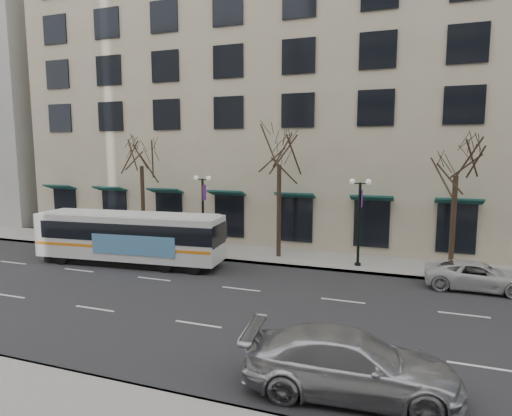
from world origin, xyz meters
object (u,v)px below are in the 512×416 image
at_px(tree_far_left, 141,152).
at_px(tree_far_mid, 279,149).
at_px(silver_car, 350,363).
at_px(white_pickup, 478,276).
at_px(tree_far_right, 457,158).
at_px(lamp_post_right, 359,218).
at_px(city_bus, 131,236).
at_px(lamp_post_left, 203,210).

bearing_deg(tree_far_left, tree_far_mid, 0.00).
xyz_separation_m(silver_car, white_pickup, (4.76, 11.35, -0.19)).
distance_m(tree_far_mid, tree_far_right, 10.01).
relative_size(tree_far_left, white_pickup, 1.69).
height_order(tree_far_mid, white_pickup, tree_far_mid).
distance_m(tree_far_left, tree_far_mid, 10.00).
bearing_deg(lamp_post_right, city_bus, -164.00).
distance_m(lamp_post_left, city_bus, 4.94).
height_order(tree_far_left, city_bus, tree_far_left).
bearing_deg(silver_car, tree_far_mid, 17.94).
distance_m(tree_far_right, lamp_post_left, 15.40).
distance_m(lamp_post_right, white_pickup, 6.71).
height_order(tree_far_mid, tree_far_right, tree_far_mid).
height_order(city_bus, silver_car, city_bus).
height_order(tree_far_left, lamp_post_left, tree_far_left).
relative_size(tree_far_mid, silver_car, 1.42).
bearing_deg(city_bus, tree_far_mid, 23.48).
xyz_separation_m(tree_far_left, lamp_post_left, (5.01, -0.60, -3.75)).
distance_m(tree_far_left, city_bus, 6.91).
xyz_separation_m(tree_far_mid, city_bus, (-7.98, -4.32, -5.21)).
height_order(lamp_post_right, silver_car, lamp_post_right).
relative_size(tree_far_mid, tree_far_right, 1.06).
bearing_deg(tree_far_mid, white_pickup, -13.30).
bearing_deg(tree_far_right, tree_far_mid, 180.00).
distance_m(tree_far_mid, lamp_post_right, 6.41).
bearing_deg(tree_far_right, lamp_post_left, -177.71).
height_order(tree_far_right, city_bus, tree_far_right).
relative_size(tree_far_mid, lamp_post_left, 1.64).
xyz_separation_m(lamp_post_left, silver_car, (11.23, -13.35, -2.07)).
bearing_deg(white_pickup, city_bus, 96.12).
relative_size(tree_far_mid, city_bus, 0.74).
bearing_deg(tree_far_mid, tree_far_right, -0.00).
distance_m(tree_far_mid, silver_car, 16.43).
bearing_deg(tree_far_left, city_bus, -64.97).
xyz_separation_m(tree_far_left, city_bus, (2.02, -4.32, -5.00)).
bearing_deg(silver_car, lamp_post_left, 33.91).
bearing_deg(white_pickup, tree_far_right, 21.97).
xyz_separation_m(city_bus, silver_car, (14.22, -9.63, -0.82)).
relative_size(tree_far_left, city_bus, 0.72).
bearing_deg(tree_far_left, lamp_post_left, -6.83).
bearing_deg(silver_car, tree_far_right, -21.24).
height_order(tree_far_right, lamp_post_left, tree_far_right).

